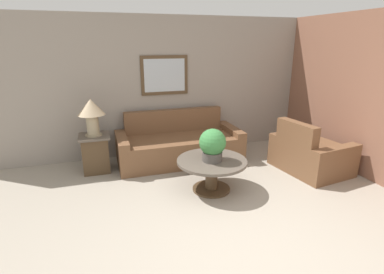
% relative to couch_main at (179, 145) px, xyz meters
% --- Properties ---
extents(ground_plane, '(20.00, 20.00, 0.00)m').
position_rel_couch_main_xyz_m(ground_plane, '(0.01, -2.81, -0.29)').
color(ground_plane, gray).
extents(wall_back, '(7.34, 0.09, 2.60)m').
position_rel_couch_main_xyz_m(wall_back, '(0.01, 0.55, 1.01)').
color(wall_back, gray).
rests_on(wall_back, ground_plane).
extents(wall_right, '(0.06, 5.33, 2.60)m').
position_rel_couch_main_xyz_m(wall_right, '(2.71, -1.15, 1.01)').
color(wall_right, brown).
rests_on(wall_right, ground_plane).
extents(couch_main, '(2.25, 0.97, 0.90)m').
position_rel_couch_main_xyz_m(couch_main, '(0.00, 0.00, 0.00)').
color(couch_main, brown).
rests_on(couch_main, ground_plane).
extents(armchair, '(1.07, 1.26, 0.90)m').
position_rel_couch_main_xyz_m(armchair, '(2.01, -1.14, 0.00)').
color(armchair, brown).
rests_on(armchair, ground_plane).
extents(coffee_table, '(1.03, 1.03, 0.48)m').
position_rel_couch_main_xyz_m(coffee_table, '(0.14, -1.30, 0.06)').
color(coffee_table, '#4C3823').
rests_on(coffee_table, ground_plane).
extents(side_table, '(0.50, 0.50, 0.64)m').
position_rel_couch_main_xyz_m(side_table, '(-1.48, -0.04, 0.03)').
color(side_table, '#4C3823').
rests_on(side_table, ground_plane).
extents(table_lamp, '(0.44, 0.44, 0.61)m').
position_rel_couch_main_xyz_m(table_lamp, '(-1.48, -0.04, 0.76)').
color(table_lamp, tan).
rests_on(table_lamp, side_table).
extents(potted_plant_on_table, '(0.39, 0.39, 0.48)m').
position_rel_couch_main_xyz_m(potted_plant_on_table, '(0.13, -1.34, 0.44)').
color(potted_plant_on_table, '#4C4742').
rests_on(potted_plant_on_table, coffee_table).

